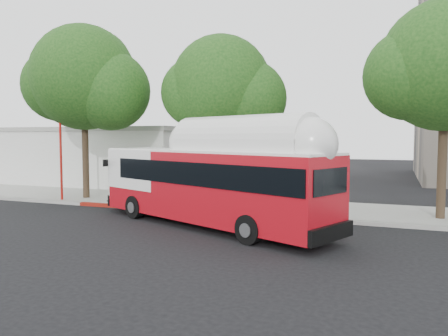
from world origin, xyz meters
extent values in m
plane|color=black|center=(0.00, 0.00, 0.00)|extent=(120.00, 120.00, 0.00)
cube|color=gray|center=(0.00, 6.50, 0.07)|extent=(60.00, 5.00, 0.15)
cube|color=gray|center=(0.00, 3.90, 0.07)|extent=(60.00, 0.30, 0.15)
cube|color=maroon|center=(-3.00, 3.90, 0.08)|extent=(10.00, 0.32, 0.16)
cylinder|color=#2D2116|center=(-9.00, 5.50, 3.04)|extent=(0.36, 0.36, 6.08)
sphere|color=#143D11|center=(-9.00, 5.50, 6.84)|extent=(5.80, 5.80, 5.80)
sphere|color=#143D11|center=(-7.41, 5.70, 6.08)|extent=(4.35, 4.35, 4.35)
cylinder|color=#2D2116|center=(-1.00, 6.00, 2.72)|extent=(0.36, 0.36, 5.44)
sphere|color=#143D11|center=(-1.00, 6.00, 6.12)|extent=(5.00, 5.00, 5.00)
sphere|color=#143D11|center=(0.38, 6.20, 5.44)|extent=(3.75, 3.75, 3.75)
cylinder|color=#2D2116|center=(9.00, 5.80, 2.88)|extent=(0.36, 0.36, 5.76)
sphere|color=#143D11|center=(9.00, 5.80, 6.48)|extent=(5.40, 5.40, 5.40)
cube|color=silver|center=(-14.00, 14.00, 2.00)|extent=(16.00, 10.00, 4.00)
cube|color=gray|center=(-14.00, 14.00, 4.10)|extent=(16.20, 10.20, 0.30)
cube|color=#A60B15|center=(0.33, 1.32, 1.64)|extent=(10.96, 6.47, 2.64)
cube|color=black|center=(0.75, 1.14, 2.18)|extent=(9.98, 6.09, 0.86)
cube|color=white|center=(0.33, 1.32, 2.99)|extent=(10.93, 6.41, 0.09)
cube|color=white|center=(2.01, 0.60, 3.23)|extent=(6.07, 3.97, 0.50)
cube|color=black|center=(-5.14, 3.66, 0.45)|extent=(1.31, 1.79, 0.05)
imported|color=navy|center=(-5.14, 3.66, 0.89)|extent=(1.11, 1.65, 0.82)
cylinder|color=#B11912|center=(-9.69, 4.33, 2.20)|extent=(0.13, 0.13, 4.40)
cube|color=black|center=(-9.69, 4.33, 4.51)|extent=(0.06, 0.44, 0.28)
camera|label=1|loc=(7.18, -14.39, 3.53)|focal=35.00mm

